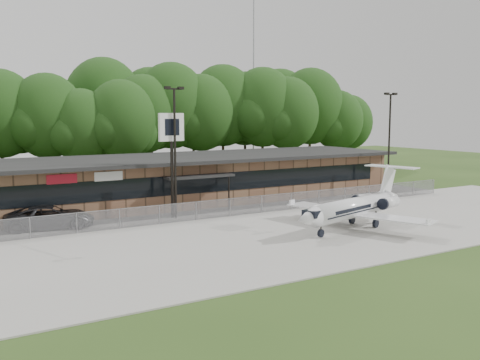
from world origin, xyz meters
TOP-DOWN VIEW (x-y plane):
  - ground at (0.00, 0.00)m, footprint 160.00×160.00m
  - apron at (0.00, 8.00)m, footprint 64.00×18.00m
  - parking_lot at (0.00, 19.50)m, footprint 50.00×9.00m
  - terminal at (-0.00, 23.94)m, footprint 41.00×11.65m
  - fence at (0.00, 15.00)m, footprint 46.00×0.04m
  - treeline at (0.00, 42.00)m, footprint 72.00×12.00m
  - radio_mast at (22.00, 48.00)m, footprint 0.20×0.20m
  - light_pole_mid at (-5.00, 16.50)m, footprint 1.55×0.30m
  - light_pole_right at (18.00, 16.50)m, footprint 1.55×0.30m
  - business_jet at (4.45, 6.56)m, footprint 12.58×11.30m
  - suv at (-14.20, 17.74)m, footprint 6.57×3.96m
  - pole_sign at (-5.15, 16.80)m, footprint 2.17×0.55m

SIDE VIEW (x-z plane):
  - ground at x=0.00m, z-range 0.00..0.00m
  - parking_lot at x=0.00m, z-range 0.00..0.06m
  - apron at x=0.00m, z-range 0.00..0.08m
  - fence at x=0.00m, z-range 0.02..1.54m
  - suv at x=-14.20m, z-range 0.00..1.71m
  - business_jet at x=4.45m, z-range -0.61..3.66m
  - terminal at x=0.00m, z-range 0.03..4.33m
  - light_pole_mid at x=-5.00m, z-range 0.86..11.09m
  - light_pole_right at x=18.00m, z-range 0.86..11.09m
  - pole_sign at x=-5.15m, z-range 2.18..10.41m
  - treeline at x=0.00m, z-range 0.00..15.00m
  - radio_mast at x=22.00m, z-range 0.00..25.00m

